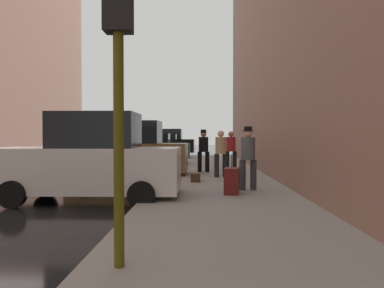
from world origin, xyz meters
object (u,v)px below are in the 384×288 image
object	(u,v)px
traffic_light	(118,41)
pedestrian_in_tan_coat	(221,151)
parked_black_suv	(168,143)
duffel_bag	(196,177)
pedestrian_with_beanie	(248,155)
parked_bronze_suv	(130,152)
pedestrian_with_fedora	(203,149)
fire_hydrant	(177,164)
pedestrian_in_red_jacket	(231,149)
parked_dark_green_sedan	(160,147)
parked_white_van	(90,161)
rolling_suitcase	(232,181)
parked_gray_coupe	(149,151)

from	to	relation	value
traffic_light	pedestrian_in_tan_coat	bearing A→B (deg)	79.91
parked_black_suv	duffel_bag	size ratio (longest dim) A/B	10.54
parked_black_suv	pedestrian_with_beanie	bearing A→B (deg)	-79.05
parked_bronze_suv	pedestrian_with_fedora	xyz separation A→B (m)	(2.92, 0.85, 0.10)
fire_hydrant	pedestrian_in_red_jacket	size ratio (longest dim) A/B	0.41
parked_black_suv	pedestrian_in_tan_coat	xyz separation A→B (m)	(3.54, -18.02, 0.07)
fire_hydrant	duffel_bag	size ratio (longest dim) A/B	1.60
parked_dark_green_sedan	parked_black_suv	xyz separation A→B (m)	(-0.00, 5.76, 0.18)
parked_white_van	pedestrian_with_fedora	xyz separation A→B (m)	(2.92, 6.20, 0.10)
pedestrian_with_fedora	rolling_suitcase	distance (m)	5.94
parked_gray_coupe	fire_hydrant	xyz separation A→B (m)	(1.80, -4.79, -0.35)
pedestrian_with_beanie	duffel_bag	bearing A→B (deg)	128.85
parked_bronze_suv	parked_gray_coupe	size ratio (longest dim) A/B	1.10
fire_hydrant	pedestrian_with_fedora	distance (m)	1.29
parked_black_suv	duffel_bag	bearing A→B (deg)	-82.30
parked_bronze_suv	traffic_light	size ratio (longest dim) A/B	1.29
pedestrian_with_fedora	parked_gray_coupe	bearing A→B (deg)	122.07
pedestrian_with_fedora	rolling_suitcase	bearing A→B (deg)	-83.29
parked_white_van	parked_black_suv	distance (m)	22.41
parked_bronze_suv	parked_black_suv	distance (m)	17.07
parked_gray_coupe	pedestrian_in_tan_coat	bearing A→B (deg)	-61.29
traffic_light	pedestrian_with_fedora	bearing A→B (deg)	84.61
parked_gray_coupe	parked_dark_green_sedan	distance (m)	5.79
traffic_light	rolling_suitcase	xyz separation A→B (m)	(1.76, 5.45, -2.27)
parked_bronze_suv	fire_hydrant	world-z (taller)	parked_bronze_suv
parked_dark_green_sedan	traffic_light	bearing A→B (deg)	-85.13
parked_gray_coupe	pedestrian_with_beanie	distance (m)	10.62
parked_black_suv	traffic_light	xyz separation A→B (m)	(1.85, -27.52, 1.73)
pedestrian_in_tan_coat	pedestrian_in_red_jacket	xyz separation A→B (m)	(0.56, 2.32, 0.00)
parked_white_van	pedestrian_in_tan_coat	world-z (taller)	parked_white_van
parked_dark_green_sedan	pedestrian_in_tan_coat	xyz separation A→B (m)	(3.54, -12.27, 0.26)
parked_black_suv	pedestrian_in_tan_coat	bearing A→B (deg)	-78.87
fire_hydrant	pedestrian_with_fedora	world-z (taller)	pedestrian_with_fedora
parked_bronze_suv	parked_black_suv	xyz separation A→B (m)	(0.00, 17.07, 0.00)
parked_gray_coupe	fire_hydrant	distance (m)	5.13
parked_gray_coupe	fire_hydrant	bearing A→B (deg)	-69.36
pedestrian_in_tan_coat	rolling_suitcase	distance (m)	4.10
fire_hydrant	pedestrian_in_tan_coat	world-z (taller)	pedestrian_in_tan_coat
pedestrian_in_red_jacket	parked_dark_green_sedan	bearing A→B (deg)	112.44
parked_white_van	parked_black_suv	size ratio (longest dim) A/B	0.99
pedestrian_with_beanie	pedestrian_with_fedora	size ratio (longest dim) A/B	1.00
traffic_light	parked_gray_coupe	bearing A→B (deg)	96.62
parked_gray_coupe	pedestrian_in_red_jacket	world-z (taller)	pedestrian_in_red_jacket
fire_hydrant	parked_dark_green_sedan	bearing A→B (deg)	99.67
pedestrian_with_beanie	pedestrian_in_red_jacket	distance (m)	5.62
parked_black_suv	pedestrian_in_red_jacket	bearing A→B (deg)	-75.34
parked_bronze_suv	parked_white_van	bearing A→B (deg)	-90.00
parked_gray_coupe	fire_hydrant	size ratio (longest dim) A/B	5.99
pedestrian_with_beanie	rolling_suitcase	world-z (taller)	pedestrian_with_beanie
parked_bronze_suv	traffic_light	world-z (taller)	traffic_light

